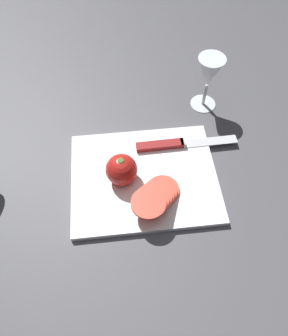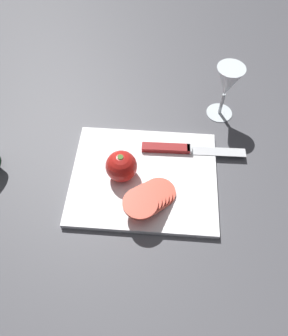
{
  "view_description": "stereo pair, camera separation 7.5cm",
  "coord_description": "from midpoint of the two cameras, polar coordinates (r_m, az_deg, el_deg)",
  "views": [
    {
      "loc": [
        0.09,
        0.41,
        0.68
      ],
      "look_at": [
        0.05,
        -0.0,
        0.04
      ],
      "focal_mm": 35.0,
      "sensor_mm": 36.0,
      "label": 1
    },
    {
      "loc": [
        0.02,
        0.41,
        0.68
      ],
      "look_at": [
        0.05,
        -0.0,
        0.04
      ],
      "focal_mm": 35.0,
      "sensor_mm": 36.0,
      "label": 2
    }
  ],
  "objects": [
    {
      "name": "ground_plane",
      "position": [
        0.79,
        6.23,
        -2.4
      ],
      "size": [
        3.0,
        3.0,
        0.0
      ],
      "primitive_type": "plane",
      "color": "#4C4C51"
    },
    {
      "name": "cutting_board",
      "position": [
        0.79,
        2.74,
        -1.7
      ],
      "size": [
        0.35,
        0.28,
        0.01
      ],
      "color": "white",
      "rests_on": "ground_plane"
    },
    {
      "name": "knife",
      "position": [
        0.82,
        7.97,
        3.17
      ],
      "size": [
        0.26,
        0.03,
        0.01
      ],
      "rotation": [
        0.0,
        0.0,
        3.16
      ],
      "color": "silver",
      "rests_on": "cutting_board"
    },
    {
      "name": "wine_glass",
      "position": [
        0.88,
        16.76,
        13.71
      ],
      "size": [
        0.07,
        0.07,
        0.16
      ],
      "color": "silver",
      "rests_on": "ground_plane"
    },
    {
      "name": "tomato_slice_stack_near",
      "position": [
        0.73,
        4.04,
        -5.42
      ],
      "size": [
        0.12,
        0.13,
        0.04
      ],
      "color": "#DB4C38",
      "rests_on": "cutting_board"
    },
    {
      "name": "whole_tomato",
      "position": [
        0.75,
        -1.12,
        0.02
      ],
      "size": [
        0.07,
        0.07,
        0.07
      ],
      "color": "red",
      "rests_on": "cutting_board"
    }
  ]
}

